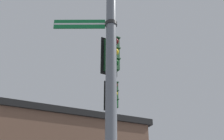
# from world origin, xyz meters

# --- Properties ---
(signal_pole) EXTENTS (0.22, 0.22, 7.20)m
(signal_pole) POSITION_xyz_m (0.00, 0.00, 3.60)
(signal_pole) COLOR slate
(signal_pole) RESTS_ON ground
(mast_arm) EXTENTS (3.35, 5.55, 0.19)m
(mast_arm) POSITION_xyz_m (-1.59, -2.73, 6.64)
(mast_arm) COLOR slate
(traffic_light_nearest_pole) EXTENTS (0.54, 0.49, 1.31)m
(traffic_light_nearest_pole) POSITION_xyz_m (-1.14, -1.93, 5.85)
(traffic_light_nearest_pole) COLOR black
(traffic_light_mid_inner) EXTENTS (0.54, 0.49, 1.31)m
(traffic_light_mid_inner) POSITION_xyz_m (-2.71, -4.62, 5.85)
(traffic_light_mid_inner) COLOR black
(street_name_sign) EXTENTS (1.22, 0.77, 0.22)m
(street_name_sign) POSITION_xyz_m (0.35, -0.20, 5.30)
(street_name_sign) COLOR #147238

